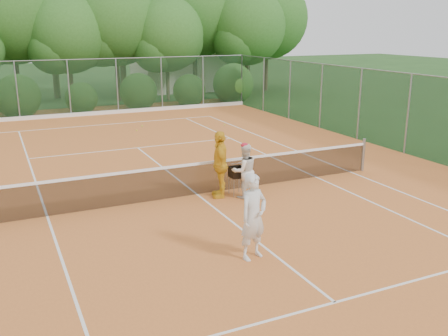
# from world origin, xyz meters

# --- Properties ---
(ground) EXTENTS (120.00, 120.00, 0.00)m
(ground) POSITION_xyz_m (0.00, 0.00, 0.00)
(ground) COLOR #1E4017
(ground) RESTS_ON ground
(clay_court) EXTENTS (18.00, 36.00, 0.02)m
(clay_court) POSITION_xyz_m (0.00, 0.00, 0.01)
(clay_court) COLOR #CC702F
(clay_court) RESTS_ON ground
(club_building) EXTENTS (8.00, 5.00, 3.00)m
(club_building) POSITION_xyz_m (9.00, 24.00, 1.50)
(club_building) COLOR beige
(club_building) RESTS_ON ground
(tennis_net) EXTENTS (11.97, 0.10, 1.10)m
(tennis_net) POSITION_xyz_m (0.00, 0.00, 0.53)
(tennis_net) COLOR gray
(tennis_net) RESTS_ON clay_court
(player_white) EXTENTS (0.76, 0.61, 1.83)m
(player_white) POSITION_xyz_m (-0.47, -4.22, 0.93)
(player_white) COLOR silver
(player_white) RESTS_ON clay_court
(player_center_grp) EXTENTS (0.78, 0.62, 1.58)m
(player_center_grp) POSITION_xyz_m (1.12, -0.73, 0.80)
(player_center_grp) COLOR white
(player_center_grp) RESTS_ON clay_court
(player_yellow) EXTENTS (0.77, 1.20, 1.89)m
(player_yellow) POSITION_xyz_m (0.53, -0.38, 0.97)
(player_yellow) COLOR gold
(player_yellow) RESTS_ON clay_court
(ball_hopper) EXTENTS (0.36, 0.36, 0.83)m
(ball_hopper) POSITION_xyz_m (1.03, -0.43, 0.68)
(ball_hopper) COLOR gray
(ball_hopper) RESTS_ON clay_court
(stray_ball_a) EXTENTS (0.07, 0.07, 0.07)m
(stray_ball_a) POSITION_xyz_m (0.86, 9.69, 0.05)
(stray_ball_a) COLOR yellow
(stray_ball_a) RESTS_ON clay_court
(stray_ball_b) EXTENTS (0.07, 0.07, 0.07)m
(stray_ball_b) POSITION_xyz_m (1.38, 10.61, 0.05)
(stray_ball_b) COLOR #B2D431
(stray_ball_b) RESTS_ON clay_court
(stray_ball_c) EXTENTS (0.07, 0.07, 0.07)m
(stray_ball_c) POSITION_xyz_m (5.12, 9.17, 0.05)
(stray_ball_c) COLOR gold
(stray_ball_c) RESTS_ON clay_court
(court_markings) EXTENTS (11.03, 23.83, 0.01)m
(court_markings) POSITION_xyz_m (0.00, 0.00, 0.02)
(court_markings) COLOR white
(court_markings) RESTS_ON clay_court
(fence_back) EXTENTS (18.07, 0.07, 3.00)m
(fence_back) POSITION_xyz_m (0.00, 15.00, 1.52)
(fence_back) COLOR #19381E
(fence_back) RESTS_ON clay_court
(tropical_treeline) EXTENTS (32.10, 8.49, 15.03)m
(tropical_treeline) POSITION_xyz_m (1.43, 20.22, 5.11)
(tropical_treeline) COLOR brown
(tropical_treeline) RESTS_ON ground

